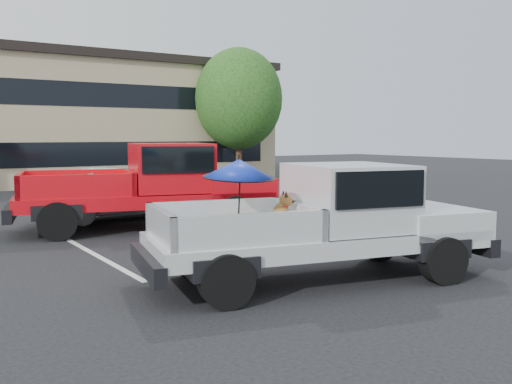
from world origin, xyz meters
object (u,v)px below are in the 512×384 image
at_px(silver_pickup, 335,215).
at_px(silver_sedan, 122,193).
at_px(tree_back, 125,101).
at_px(tree_right, 239,99).
at_px(red_pickup, 163,182).

distance_m(silver_pickup, silver_sedan, 8.50).
height_order(tree_back, silver_pickup, tree_back).
bearing_deg(silver_pickup, silver_sedan, 105.79).
bearing_deg(silver_sedan, tree_right, -47.22).
bearing_deg(tree_back, silver_sedan, -111.22).
bearing_deg(tree_back, silver_pickup, -103.66).
relative_size(tree_right, silver_pickup, 1.13).
bearing_deg(tree_right, silver_sedan, -135.87).
xyz_separation_m(red_pickup, silver_sedan, (-0.32, 2.11, -0.45)).
relative_size(silver_pickup, red_pickup, 0.87).
xyz_separation_m(tree_right, red_pickup, (-9.47, -11.61, -3.03)).
relative_size(tree_back, silver_sedan, 1.62).
distance_m(tree_back, silver_sedan, 19.13).
xyz_separation_m(tree_back, silver_sedan, (-6.79, -17.50, -3.69)).
distance_m(tree_back, red_pickup, 20.90).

